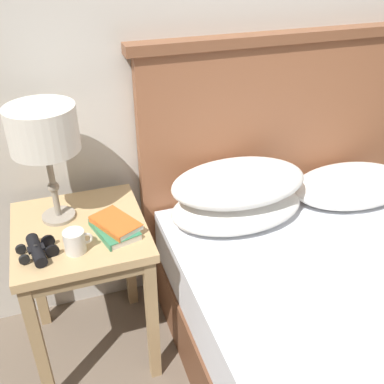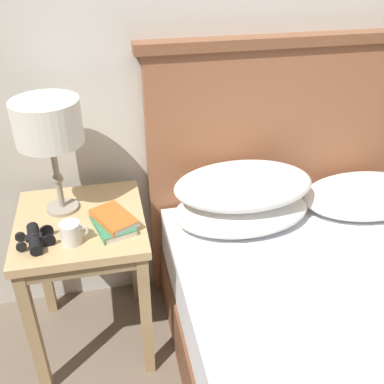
% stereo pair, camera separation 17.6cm
% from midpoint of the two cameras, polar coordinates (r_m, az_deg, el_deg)
% --- Properties ---
extents(wall_back, '(8.00, 0.06, 2.60)m').
position_cam_midpoint_polar(wall_back, '(1.99, 0.03, 19.99)').
color(wall_back, beige).
rests_on(wall_back, ground_plane).
extents(nightstand, '(0.50, 0.53, 0.68)m').
position_cam_midpoint_polar(nightstand, '(1.87, -16.44, -6.88)').
color(nightstand, tan).
rests_on(nightstand, ground_plane).
extents(bed, '(1.42, 1.90, 1.28)m').
position_cam_midpoint_polar(bed, '(1.92, 18.36, -16.64)').
color(bed, brown).
rests_on(bed, ground_plane).
extents(table_lamp, '(0.25, 0.25, 0.46)m').
position_cam_midpoint_polar(table_lamp, '(1.72, -21.23, 7.03)').
color(table_lamp, gray).
rests_on(table_lamp, nightstand).
extents(book_on_nightstand, '(0.18, 0.23, 0.03)m').
position_cam_midpoint_polar(book_on_nightstand, '(1.74, -12.75, -4.76)').
color(book_on_nightstand, silver).
rests_on(book_on_nightstand, nightstand).
extents(book_stacked_on_top, '(0.19, 0.22, 0.02)m').
position_cam_midpoint_polar(book_stacked_on_top, '(1.73, -12.61, -3.97)').
color(book_stacked_on_top, silver).
rests_on(book_stacked_on_top, book_on_nightstand).
extents(binoculars_pair, '(0.15, 0.16, 0.05)m').
position_cam_midpoint_polar(binoculars_pair, '(1.71, -21.94, -6.94)').
color(binoculars_pair, black).
rests_on(binoculars_pair, nightstand).
extents(coffee_mug, '(0.10, 0.08, 0.08)m').
position_cam_midpoint_polar(coffee_mug, '(1.67, -17.60, -6.11)').
color(coffee_mug, silver).
rests_on(coffee_mug, nightstand).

